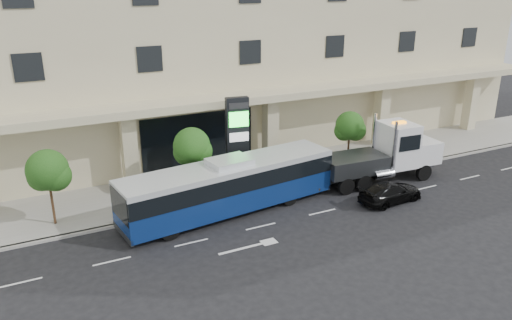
{
  "coord_description": "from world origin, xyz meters",
  "views": [
    {
      "loc": [
        -11.12,
        -23.14,
        12.67
      ],
      "look_at": [
        1.46,
        2.0,
        2.49
      ],
      "focal_mm": 35.0,
      "sensor_mm": 36.0,
      "label": 1
    }
  ],
  "objects": [
    {
      "name": "signage_pylon",
      "position": [
        1.28,
        4.28,
        3.06
      ],
      "size": [
        1.49,
        0.74,
        5.73
      ],
      "rotation": [
        0.0,
        0.0,
        -0.15
      ],
      "color": "black",
      "rests_on": "sidewalk"
    },
    {
      "name": "city_bus",
      "position": [
        -0.74,
        0.93,
        1.66
      ],
      "size": [
        13.11,
        4.22,
        3.26
      ],
      "rotation": [
        0.0,
        0.0,
        0.12
      ],
      "color": "black",
      "rests_on": "ground"
    },
    {
      "name": "convention_center",
      "position": [
        -0.0,
        15.42,
        9.97
      ],
      "size": [
        60.0,
        17.6,
        20.0
      ],
      "color": "#C3B792",
      "rests_on": "ground"
    },
    {
      "name": "tree_right",
      "position": [
        9.53,
        3.59,
        3.04
      ],
      "size": [
        2.1,
        2.0,
        4.04
      ],
      "color": "#422B19",
      "rests_on": "sidewalk"
    },
    {
      "name": "sidewalk",
      "position": [
        0.0,
        5.0,
        0.07
      ],
      "size": [
        120.0,
        6.0,
        0.15
      ],
      "primitive_type": "cube",
      "color": "gray",
      "rests_on": "ground"
    },
    {
      "name": "tree_left",
      "position": [
        -9.97,
        3.59,
        3.11
      ],
      "size": [
        2.27,
        2.2,
        4.22
      ],
      "color": "#422B19",
      "rests_on": "sidewalk"
    },
    {
      "name": "tree_mid",
      "position": [
        -1.97,
        3.59,
        3.26
      ],
      "size": [
        2.28,
        2.2,
        4.38
      ],
      "color": "#422B19",
      "rests_on": "sidewalk"
    },
    {
      "name": "black_sedan",
      "position": [
        8.46,
        -2.11,
        0.62
      ],
      "size": [
        4.35,
        2.01,
        1.23
      ],
      "primitive_type": "imported",
      "rotation": [
        0.0,
        0.0,
        1.64
      ],
      "color": "black",
      "rests_on": "ground"
    },
    {
      "name": "tow_truck",
      "position": [
        10.42,
        0.78,
        1.79
      ],
      "size": [
        9.61,
        2.89,
        4.36
      ],
      "rotation": [
        0.0,
        0.0,
        -0.07
      ],
      "color": "#2D3033",
      "rests_on": "ground"
    },
    {
      "name": "curb",
      "position": [
        0.0,
        2.0,
        0.07
      ],
      "size": [
        120.0,
        0.3,
        0.15
      ],
      "primitive_type": "cube",
      "color": "gray",
      "rests_on": "ground"
    },
    {
      "name": "ground",
      "position": [
        0.0,
        0.0,
        0.0
      ],
      "size": [
        120.0,
        120.0,
        0.0
      ],
      "primitive_type": "plane",
      "color": "black",
      "rests_on": "ground"
    }
  ]
}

